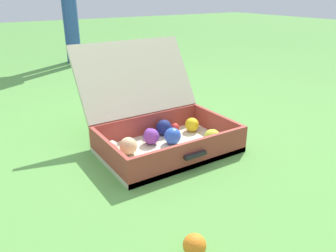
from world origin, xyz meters
The scene contains 3 objects.
ground_plane centered at (0.00, 0.00, 0.00)m, with size 16.00×16.00×0.00m, color #569342.
open_suitcase centered at (0.01, 0.12, 0.11)m, with size 0.63×0.66×0.48m.
stray_ball_on_grass centered at (-0.30, -0.59, 0.04)m, with size 0.07×0.07×0.07m, color orange.
Camera 1 is at (-0.78, -1.20, 0.73)m, focal length 35.79 mm.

